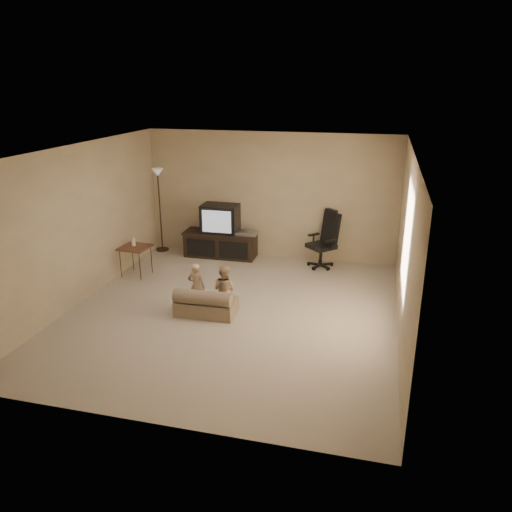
{
  "coord_description": "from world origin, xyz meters",
  "views": [
    {
      "loc": [
        2.1,
        -6.72,
        3.42
      ],
      "look_at": [
        0.25,
        0.6,
        0.75
      ],
      "focal_mm": 35.0,
      "sensor_mm": 36.0,
      "label": 1
    }
  ],
  "objects": [
    {
      "name": "side_table",
      "position": [
        -2.15,
        1.09,
        0.54
      ],
      "size": [
        0.54,
        0.54,
        0.75
      ],
      "rotation": [
        0.0,
        0.0,
        -0.09
      ],
      "color": "brown",
      "rests_on": "floor"
    },
    {
      "name": "toddler_right",
      "position": [
        -0.09,
        -0.04,
        0.4
      ],
      "size": [
        0.43,
        0.33,
        0.79
      ],
      "primitive_type": "imported",
      "rotation": [
        0.0,
        0.0,
        2.8
      ],
      "color": "tan",
      "rests_on": "floor"
    },
    {
      "name": "floor_lamp",
      "position": [
        -2.3,
        2.55,
        1.27
      ],
      "size": [
        0.27,
        0.27,
        1.73
      ],
      "color": "#302115",
      "rests_on": "floor"
    },
    {
      "name": "toddler_left",
      "position": [
        -0.55,
        -0.01,
        0.39
      ],
      "size": [
        0.29,
        0.22,
        0.77
      ],
      "primitive_type": "imported",
      "rotation": [
        0.0,
        0.0,
        3.09
      ],
      "color": "tan",
      "rests_on": "floor"
    },
    {
      "name": "room_shell",
      "position": [
        0.0,
        0.0,
        1.52
      ],
      "size": [
        5.5,
        5.5,
        5.5
      ],
      "color": "white",
      "rests_on": "floor"
    },
    {
      "name": "tv_stand",
      "position": [
        -0.97,
        2.49,
        0.45
      ],
      "size": [
        1.52,
        0.58,
        1.08
      ],
      "rotation": [
        0.0,
        0.0,
        0.02
      ],
      "color": "black",
      "rests_on": "floor"
    },
    {
      "name": "child_sofa",
      "position": [
        -0.36,
        -0.17,
        0.18
      ],
      "size": [
        0.92,
        0.53,
        0.45
      ],
      "rotation": [
        0.0,
        0.0,
        0.02
      ],
      "color": "gray",
      "rests_on": "floor"
    },
    {
      "name": "office_chair",
      "position": [
        1.14,
        2.4,
        0.4
      ],
      "size": [
        0.73,
        0.73,
        1.12
      ],
      "rotation": [
        0.0,
        0.0,
        -0.76
      ],
      "color": "black",
      "rests_on": "floor"
    },
    {
      "name": "floor",
      "position": [
        0.0,
        0.0,
        0.0
      ],
      "size": [
        5.5,
        5.5,
        0.0
      ],
      "primitive_type": "plane",
      "color": "#BDAD96",
      "rests_on": "ground"
    }
  ]
}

